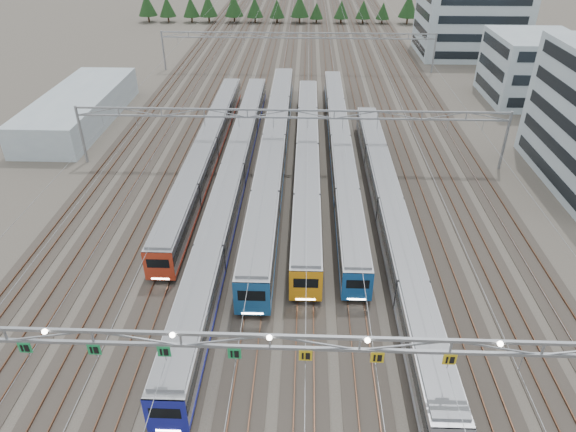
{
  "coord_description": "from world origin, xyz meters",
  "views": [
    {
      "loc": [
        1.98,
        -23.0,
        30.74
      ],
      "look_at": [
        0.36,
        21.12,
        3.5
      ],
      "focal_mm": 32.0,
      "sensor_mm": 36.0,
      "label": 1
    }
  ],
  "objects_px": {
    "train_d": "(307,155)",
    "depot_bldg_mid": "(531,68)",
    "gantry_far": "(298,40)",
    "train_b": "(233,176)",
    "train_f": "(390,211)",
    "west_shed": "(79,108)",
    "gantry_near": "(269,346)",
    "train_c": "(274,147)",
    "depot_bldg_north": "(470,22)",
    "train_e": "(340,146)",
    "gantry_mid": "(291,121)",
    "train_a": "(207,149)"
  },
  "relations": [
    {
      "from": "train_c",
      "to": "train_e",
      "type": "xyz_separation_m",
      "value": [
        9.0,
        1.3,
        -0.28
      ]
    },
    {
      "from": "gantry_mid",
      "to": "gantry_far",
      "type": "distance_m",
      "value": 45.0
    },
    {
      "from": "train_a",
      "to": "west_shed",
      "type": "distance_m",
      "value": 27.34
    },
    {
      "from": "train_c",
      "to": "train_d",
      "type": "xyz_separation_m",
      "value": [
        4.5,
        -2.26,
        -0.14
      ]
    },
    {
      "from": "train_d",
      "to": "gantry_mid",
      "type": "distance_m",
      "value": 5.0
    },
    {
      "from": "train_b",
      "to": "gantry_far",
      "type": "relative_size",
      "value": 1.22
    },
    {
      "from": "train_f",
      "to": "gantry_far",
      "type": "relative_size",
      "value": 1.0
    },
    {
      "from": "gantry_mid",
      "to": "depot_bldg_mid",
      "type": "distance_m",
      "value": 50.41
    },
    {
      "from": "train_b",
      "to": "gantry_near",
      "type": "relative_size",
      "value": 1.22
    },
    {
      "from": "train_f",
      "to": "gantry_near",
      "type": "xyz_separation_m",
      "value": [
        -11.3,
        -25.04,
        5.04
      ]
    },
    {
      "from": "gantry_near",
      "to": "train_d",
      "type": "bearing_deg",
      "value": 86.6
    },
    {
      "from": "train_c",
      "to": "gantry_near",
      "type": "distance_m",
      "value": 41.25
    },
    {
      "from": "train_c",
      "to": "west_shed",
      "type": "height_order",
      "value": "west_shed"
    },
    {
      "from": "gantry_near",
      "to": "depot_bldg_north",
      "type": "xyz_separation_m",
      "value": [
        38.86,
        100.58,
        0.2
      ]
    },
    {
      "from": "train_e",
      "to": "depot_bldg_north",
      "type": "bearing_deg",
      "value": 61.22
    },
    {
      "from": "gantry_near",
      "to": "gantry_far",
      "type": "xyz_separation_m",
      "value": [
        0.05,
        85.12,
        -0.7
      ]
    },
    {
      "from": "train_a",
      "to": "depot_bldg_north",
      "type": "xyz_separation_m",
      "value": [
        50.06,
        60.16,
        5.18
      ]
    },
    {
      "from": "train_c",
      "to": "depot_bldg_mid",
      "type": "relative_size",
      "value": 3.91
    },
    {
      "from": "train_c",
      "to": "train_e",
      "type": "distance_m",
      "value": 9.1
    },
    {
      "from": "train_f",
      "to": "train_e",
      "type": "bearing_deg",
      "value": 104.69
    },
    {
      "from": "gantry_near",
      "to": "west_shed",
      "type": "xyz_separation_m",
      "value": [
        -34.38,
        54.93,
        -4.76
      ]
    },
    {
      "from": "train_d",
      "to": "depot_bldg_mid",
      "type": "xyz_separation_m",
      "value": [
        39.16,
        30.21,
        3.44
      ]
    },
    {
      "from": "train_f",
      "to": "gantry_near",
      "type": "height_order",
      "value": "gantry_near"
    },
    {
      "from": "train_c",
      "to": "train_d",
      "type": "distance_m",
      "value": 5.04
    },
    {
      "from": "gantry_mid",
      "to": "west_shed",
      "type": "xyz_separation_m",
      "value": [
        -34.42,
        14.81,
        -4.06
      ]
    },
    {
      "from": "train_e",
      "to": "depot_bldg_mid",
      "type": "height_order",
      "value": "depot_bldg_mid"
    },
    {
      "from": "train_f",
      "to": "west_shed",
      "type": "distance_m",
      "value": 54.58
    },
    {
      "from": "train_a",
      "to": "train_e",
      "type": "xyz_separation_m",
      "value": [
        18.0,
        1.79,
        -0.08
      ]
    },
    {
      "from": "train_d",
      "to": "train_c",
      "type": "bearing_deg",
      "value": 153.34
    },
    {
      "from": "train_c",
      "to": "depot_bldg_north",
      "type": "height_order",
      "value": "depot_bldg_north"
    },
    {
      "from": "depot_bldg_mid",
      "to": "west_shed",
      "type": "relative_size",
      "value": 0.53
    },
    {
      "from": "depot_bldg_mid",
      "to": "west_shed",
      "type": "bearing_deg",
      "value": -169.59
    },
    {
      "from": "train_c",
      "to": "depot_bldg_north",
      "type": "xyz_separation_m",
      "value": [
        41.06,
        59.67,
        4.98
      ]
    },
    {
      "from": "train_f",
      "to": "gantry_far",
      "type": "distance_m",
      "value": 61.27
    },
    {
      "from": "train_d",
      "to": "train_e",
      "type": "relative_size",
      "value": 0.89
    },
    {
      "from": "west_shed",
      "to": "gantry_far",
      "type": "bearing_deg",
      "value": 41.25
    },
    {
      "from": "train_b",
      "to": "train_f",
      "type": "relative_size",
      "value": 1.22
    },
    {
      "from": "train_b",
      "to": "gantry_far",
      "type": "xyz_separation_m",
      "value": [
        6.75,
        52.52,
        4.27
      ]
    },
    {
      "from": "train_f",
      "to": "gantry_mid",
      "type": "relative_size",
      "value": 1.0
    },
    {
      "from": "train_f",
      "to": "depot_bldg_north",
      "type": "relative_size",
      "value": 2.56
    },
    {
      "from": "train_d",
      "to": "depot_bldg_north",
      "type": "distance_m",
      "value": 72.1
    },
    {
      "from": "train_a",
      "to": "gantry_near",
      "type": "relative_size",
      "value": 0.94
    },
    {
      "from": "depot_bldg_mid",
      "to": "train_b",
      "type": "bearing_deg",
      "value": -143.02
    },
    {
      "from": "train_d",
      "to": "train_f",
      "type": "height_order",
      "value": "train_d"
    },
    {
      "from": "west_shed",
      "to": "train_d",
      "type": "bearing_deg",
      "value": -23.93
    },
    {
      "from": "gantry_mid",
      "to": "depot_bldg_north",
      "type": "xyz_separation_m",
      "value": [
        38.81,
        60.46,
        0.9
      ]
    },
    {
      "from": "gantry_far",
      "to": "train_b",
      "type": "bearing_deg",
      "value": -97.32
    },
    {
      "from": "train_e",
      "to": "depot_bldg_north",
      "type": "height_order",
      "value": "depot_bldg_north"
    },
    {
      "from": "train_e",
      "to": "depot_bldg_north",
      "type": "distance_m",
      "value": 66.8
    },
    {
      "from": "train_e",
      "to": "gantry_far",
      "type": "bearing_deg",
      "value": 98.94
    }
  ]
}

